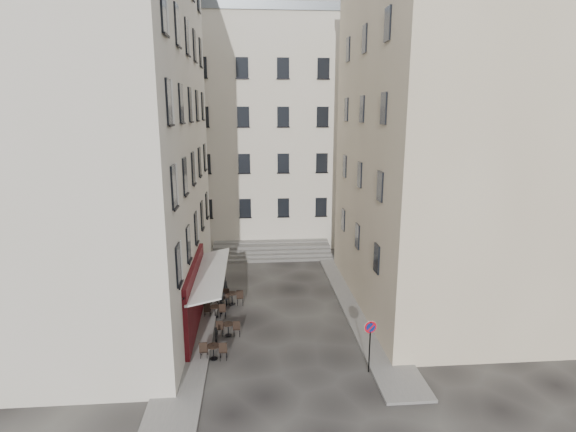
{
  "coord_description": "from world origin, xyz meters",
  "views": [
    {
      "loc": [
        -1.42,
        -20.56,
        10.83
      ],
      "look_at": [
        0.56,
        4.0,
        5.13
      ],
      "focal_mm": 28.0,
      "sensor_mm": 36.0,
      "label": 1
    }
  ],
  "objects": [
    {
      "name": "ground",
      "position": [
        0.0,
        0.0,
        0.0
      ],
      "size": [
        90.0,
        90.0,
        0.0
      ],
      "primitive_type": "plane",
      "color": "black",
      "rests_on": "ground"
    },
    {
      "name": "sidewalk_left",
      "position": [
        -4.5,
        4.0,
        0.06
      ],
      "size": [
        2.0,
        22.0,
        0.12
      ],
      "primitive_type": "cube",
      "color": "slate",
      "rests_on": "ground"
    },
    {
      "name": "sidewalk_right",
      "position": [
        4.5,
        3.0,
        0.06
      ],
      "size": [
        2.0,
        18.0,
        0.12
      ],
      "primitive_type": "cube",
      "color": "slate",
      "rests_on": "ground"
    },
    {
      "name": "building_left",
      "position": [
        -10.5,
        3.0,
        10.31
      ],
      "size": [
        12.2,
        16.2,
        20.6
      ],
      "color": "beige",
      "rests_on": "ground"
    },
    {
      "name": "building_right",
      "position": [
        10.5,
        3.5,
        9.31
      ],
      "size": [
        12.2,
        14.2,
        18.6
      ],
      "color": "#BCAB8C",
      "rests_on": "ground"
    },
    {
      "name": "building_back",
      "position": [
        -1.0,
        19.0,
        9.31
      ],
      "size": [
        18.2,
        10.2,
        18.6
      ],
      "color": "beige",
      "rests_on": "ground"
    },
    {
      "name": "cafe_storefront",
      "position": [
        -4.32,
        1.0,
        1.88
      ],
      "size": [
        1.74,
        7.3,
        3.5
      ],
      "color": "#43090C",
      "rests_on": "ground"
    },
    {
      "name": "stone_steps",
      "position": [
        0.0,
        12.57,
        0.4
      ],
      "size": [
        9.0,
        3.15,
        0.8
      ],
      "color": "#5D5B58",
      "rests_on": "ground"
    },
    {
      "name": "bollard_near",
      "position": [
        -3.25,
        -1.0,
        0.53
      ],
      "size": [
        0.12,
        0.12,
        0.98
      ],
      "color": "black",
      "rests_on": "ground"
    },
    {
      "name": "bollard_mid",
      "position": [
        -3.25,
        2.5,
        0.53
      ],
      "size": [
        0.12,
        0.12,
        0.98
      ],
      "color": "black",
      "rests_on": "ground"
    },
    {
      "name": "bollard_far",
      "position": [
        -3.25,
        6.0,
        0.53
      ],
      "size": [
        0.12,
        0.12,
        0.98
      ],
      "color": "black",
      "rests_on": "ground"
    },
    {
      "name": "no_parking_sign",
      "position": [
        3.4,
        -3.7,
        1.67
      ],
      "size": [
        0.53,
        0.13,
        2.35
      ],
      "rotation": [
        0.0,
        0.0,
        0.15
      ],
      "color": "black",
      "rests_on": "ground"
    },
    {
      "name": "bistro_table_a",
      "position": [
        -3.28,
        -2.16,
        0.44
      ],
      "size": [
        1.23,
        0.58,
        0.87
      ],
      "color": "black",
      "rests_on": "ground"
    },
    {
      "name": "bistro_table_b",
      "position": [
        -2.73,
        -0.03,
        0.43
      ],
      "size": [
        1.18,
        0.56,
        0.83
      ],
      "color": "black",
      "rests_on": "ground"
    },
    {
      "name": "bistro_table_c",
      "position": [
        -3.54,
        2.07,
        0.42
      ],
      "size": [
        1.18,
        0.55,
        0.83
      ],
      "color": "black",
      "rests_on": "ground"
    },
    {
      "name": "bistro_table_d",
      "position": [
        -2.69,
        3.68,
        0.47
      ],
      "size": [
        1.3,
        0.61,
        0.92
      ],
      "color": "black",
      "rests_on": "ground"
    },
    {
      "name": "bistro_table_e",
      "position": [
        -3.55,
        3.79,
        0.51
      ],
      "size": [
        1.43,
        0.67,
        1.01
      ],
      "color": "black",
      "rests_on": "ground"
    },
    {
      "name": "pedestrian",
      "position": [
        -3.2,
        3.68,
        0.91
      ],
      "size": [
        0.78,
        0.64,
        1.83
      ],
      "primitive_type": "imported",
      "rotation": [
        0.0,
        0.0,
        3.49
      ],
      "color": "black",
      "rests_on": "ground"
    }
  ]
}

